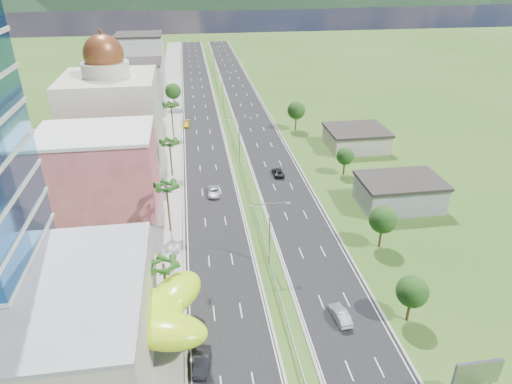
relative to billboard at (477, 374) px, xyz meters
name	(u,v)px	position (x,y,z in m)	size (l,w,h in m)	color
ground	(282,306)	(-17.00, 18.00, -4.42)	(500.00, 500.00, 0.00)	#2D5119
road_left	(201,112)	(-24.50, 108.00, -4.40)	(11.00, 260.00, 0.04)	black
road_right	(249,110)	(-9.50, 108.00, -4.40)	(11.00, 260.00, 0.04)	black
sidewalk_left	(170,113)	(-34.00, 108.00, -4.36)	(7.00, 260.00, 0.12)	gray
median_guardrail	(230,129)	(-17.00, 89.99, -3.80)	(0.10, 216.06, 0.76)	gray
streetlight_median_b	(270,227)	(-17.00, 28.00, 2.33)	(6.04, 0.25, 11.00)	gray
streetlight_median_c	(239,135)	(-17.00, 68.00, 2.33)	(6.04, 0.25, 11.00)	gray
streetlight_median_d	(223,86)	(-17.00, 113.00, 2.33)	(6.04, 0.25, 11.00)	gray
streetlight_median_e	(213,57)	(-17.00, 158.00, 2.33)	(6.04, 0.25, 11.00)	gray
mall_podium	(13,334)	(-49.00, 12.00, 1.08)	(30.00, 24.00, 11.00)	#AA9D8C
lime_canopy	(126,314)	(-37.00, 14.00, 0.57)	(18.00, 15.00, 7.40)	#ABDC15
pink_shophouse	(100,173)	(-45.00, 50.00, 3.08)	(20.00, 15.00, 15.00)	#BC4D54
domed_building	(113,115)	(-45.00, 73.00, 6.93)	(20.00, 20.00, 28.70)	#BEB29E
midrise_grey	(130,98)	(-44.00, 98.00, 3.58)	(16.00, 15.00, 16.00)	gray
midrise_beige	(137,84)	(-44.00, 120.00, 2.08)	(16.00, 15.00, 13.00)	#AA9D8C
midrise_white	(141,61)	(-44.00, 143.00, 4.58)	(16.00, 15.00, 18.00)	silver
billboard	(477,374)	(0.00, 0.00, 0.00)	(5.20, 0.35, 6.20)	gray
shed_near	(399,194)	(11.00, 43.00, -1.92)	(15.00, 10.00, 5.00)	gray
shed_far	(356,139)	(13.00, 73.00, -2.22)	(14.00, 12.00, 4.40)	#AA9D8C
palm_tree_b	(164,266)	(-32.50, 20.00, 2.64)	(3.60, 3.60, 8.10)	#47301C
palm_tree_c	(166,188)	(-32.50, 40.00, 4.08)	(3.60, 3.60, 9.60)	#47301C
palm_tree_d	(170,144)	(-32.50, 63.00, 3.12)	(3.60, 3.60, 8.60)	#47301C
palm_tree_e	(171,106)	(-32.50, 88.00, 3.89)	(3.60, 3.60, 9.40)	#47301C
leafy_tree_lfar	(173,91)	(-32.50, 113.00, 1.16)	(4.90, 4.90, 8.05)	#47301C
leafy_tree_ra	(412,292)	(-1.00, 13.00, 0.35)	(4.20, 4.20, 6.90)	#47301C
leafy_tree_rb	(383,220)	(2.00, 30.00, 0.76)	(4.55, 4.55, 7.47)	#47301C
leafy_tree_rc	(345,156)	(5.00, 58.00, -0.05)	(3.85, 3.85, 6.33)	#47301C
leafy_tree_rd	(296,110)	(1.00, 88.00, 1.16)	(4.90, 4.90, 8.05)	#47301C
mountain_ridge	(253,3)	(43.00, 468.00, -4.42)	(860.00, 140.00, 90.00)	black
car_dark_left	(202,362)	(-28.31, 9.20, -3.60)	(1.65, 4.74, 1.56)	black
car_silver_mid_left	(214,192)	(-24.08, 52.47, -3.69)	(2.29, 4.97, 1.38)	#B5B9BD
car_yellow_far_left	(186,124)	(-28.99, 95.34, -3.70)	(1.90, 4.67, 1.36)	gold
car_silver_right	(340,315)	(-9.84, 14.38, -3.59)	(1.67, 4.79, 1.58)	#999CA0
car_dark_far_right	(278,172)	(-9.47, 59.77, -3.72)	(2.20, 4.78, 1.33)	black
motorcycle	(210,299)	(-26.73, 20.32, -3.84)	(0.52, 1.71, 1.09)	black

